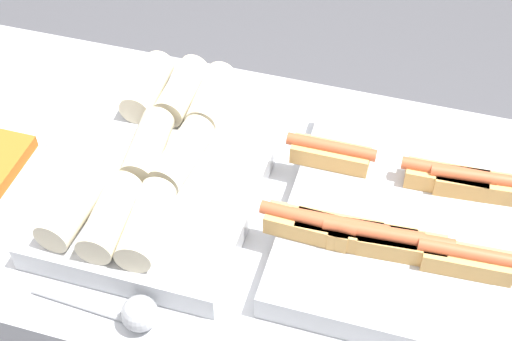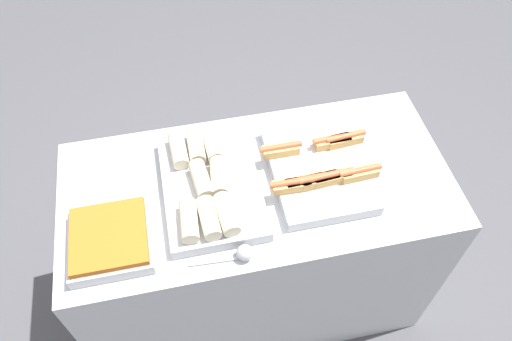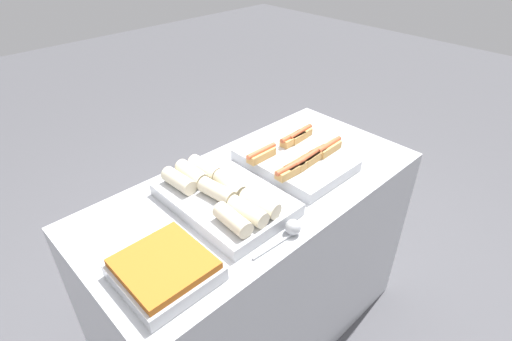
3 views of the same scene
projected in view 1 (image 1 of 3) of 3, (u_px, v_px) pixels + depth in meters
The scene contains 4 objects.
counter at pixel (258, 337), 1.62m from camera, with size 1.46×0.70×0.94m.
tray_hotdogs at pixel (390, 219), 1.20m from camera, with size 0.41×0.46×0.10m.
tray_wraps at pixel (163, 165), 1.28m from camera, with size 0.34×0.51×0.11m.
serving_spoon_near at pixel (135, 313), 1.08m from camera, with size 0.22×0.06×0.06m.
Camera 1 is at (0.23, -0.80, 1.91)m, focal length 50.00 mm.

